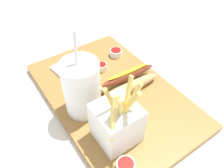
% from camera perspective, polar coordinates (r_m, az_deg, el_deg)
% --- Properties ---
extents(ground_plane, '(2.40, 2.40, 0.02)m').
position_cam_1_polar(ground_plane, '(0.63, 0.00, -3.94)').
color(ground_plane, silver).
extents(food_tray, '(0.48, 0.30, 0.02)m').
position_cam_1_polar(food_tray, '(0.61, 0.00, -2.69)').
color(food_tray, olive).
rests_on(food_tray, ground_plane).
extents(soda_cup, '(0.09, 0.09, 0.21)m').
position_cam_1_polar(soda_cup, '(0.52, -7.61, -0.95)').
color(soda_cup, white).
rests_on(soda_cup, food_tray).
extents(fries_basket, '(0.09, 0.09, 0.17)m').
position_cam_1_polar(fries_basket, '(0.48, 1.18, -9.71)').
color(fries_basket, white).
rests_on(fries_basket, food_tray).
extents(hot_dog_1, '(0.07, 0.18, 0.06)m').
position_cam_1_polar(hot_dog_1, '(0.60, 3.96, 0.74)').
color(hot_dog_1, tan).
rests_on(hot_dog_1, food_tray).
extents(ketchup_cup_1, '(0.03, 0.03, 0.02)m').
position_cam_1_polar(ketchup_cup_1, '(0.67, -2.58, 4.37)').
color(ketchup_cup_1, white).
rests_on(ketchup_cup_1, food_tray).
extents(ketchup_cup_2, '(0.04, 0.04, 0.02)m').
position_cam_1_polar(ketchup_cup_2, '(0.47, 3.44, -19.92)').
color(ketchup_cup_2, white).
rests_on(ketchup_cup_2, food_tray).
extents(ketchup_cup_3, '(0.04, 0.04, 0.02)m').
position_cam_1_polar(ketchup_cup_3, '(0.72, 0.99, 7.93)').
color(ketchup_cup_3, white).
rests_on(ketchup_cup_3, food_tray).
extents(napkin_stack, '(0.13, 0.14, 0.01)m').
position_cam_1_polar(napkin_stack, '(0.68, -8.66, 4.06)').
color(napkin_stack, white).
rests_on(napkin_stack, food_tray).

